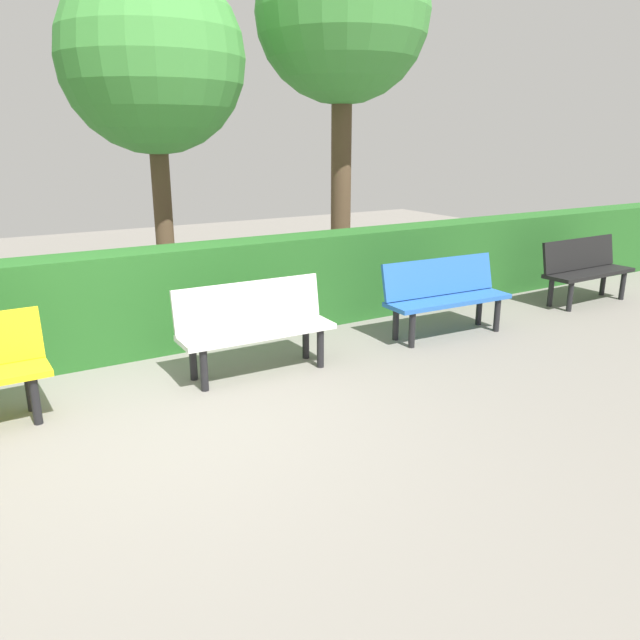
{
  "coord_description": "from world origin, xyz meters",
  "views": [
    {
      "loc": [
        1.2,
        4.34,
        2.18
      ],
      "look_at": [
        -1.63,
        -0.36,
        0.55
      ],
      "focal_mm": 34.71,
      "sensor_mm": 36.0,
      "label": 1
    }
  ],
  "objects_px": {
    "bench_blue": "(445,293)",
    "tree_near": "(343,16)",
    "bench_white": "(254,323)",
    "tree_mid": "(152,61)",
    "bench_black": "(585,267)"
  },
  "relations": [
    {
      "from": "bench_blue",
      "to": "tree_near",
      "type": "bearing_deg",
      "value": -95.26
    },
    {
      "from": "bench_blue",
      "to": "bench_white",
      "type": "distance_m",
      "value": 2.36
    },
    {
      "from": "bench_blue",
      "to": "tree_mid",
      "type": "bearing_deg",
      "value": -50.65
    },
    {
      "from": "tree_near",
      "to": "bench_blue",
      "type": "bearing_deg",
      "value": 82.1
    },
    {
      "from": "tree_near",
      "to": "tree_mid",
      "type": "height_order",
      "value": "tree_near"
    },
    {
      "from": "bench_white",
      "to": "tree_mid",
      "type": "distance_m",
      "value": 3.96
    },
    {
      "from": "bench_blue",
      "to": "bench_white",
      "type": "height_order",
      "value": "bench_white"
    },
    {
      "from": "bench_black",
      "to": "tree_near",
      "type": "height_order",
      "value": "tree_near"
    },
    {
      "from": "bench_black",
      "to": "tree_near",
      "type": "xyz_separation_m",
      "value": [
        2.24,
        -2.67,
        3.31
      ]
    },
    {
      "from": "tree_near",
      "to": "bench_white",
      "type": "bearing_deg",
      "value": 44.98
    },
    {
      "from": "bench_blue",
      "to": "tree_near",
      "type": "xyz_separation_m",
      "value": [
        -0.39,
        -2.78,
        3.31
      ]
    },
    {
      "from": "tree_near",
      "to": "bench_black",
      "type": "bearing_deg",
      "value": 129.98
    },
    {
      "from": "bench_black",
      "to": "bench_blue",
      "type": "height_order",
      "value": "bench_black"
    },
    {
      "from": "tree_mid",
      "to": "bench_blue",
      "type": "bearing_deg",
      "value": 126.7
    },
    {
      "from": "bench_white",
      "to": "tree_mid",
      "type": "xyz_separation_m",
      "value": [
        -0.1,
        -2.98,
        2.6
      ]
    }
  ]
}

